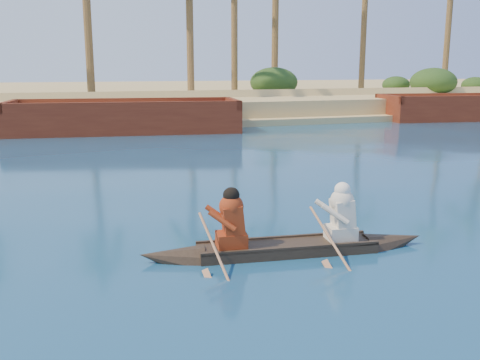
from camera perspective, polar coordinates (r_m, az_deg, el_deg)
name	(u,v)px	position (r m, az deg, el deg)	size (l,w,h in m)	color
sandy_embankment	(5,98)	(52.63, -23.80, 7.98)	(150.00, 51.00, 1.50)	tan
canoe	(287,238)	(9.39, 5.06, -6.21)	(5.15, 1.30, 1.41)	#33271C
barge_mid	(125,119)	(27.80, -12.12, 6.41)	(11.76, 5.35, 1.89)	maroon
barge_right	(468,109)	(37.02, 23.18, 6.99)	(11.45, 5.38, 1.83)	maroon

